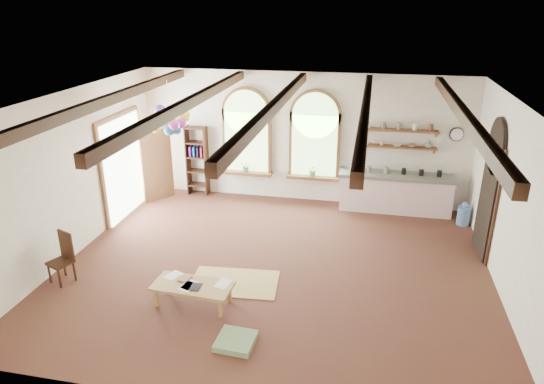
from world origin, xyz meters
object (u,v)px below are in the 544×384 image
(coffee_table, at_px, (193,287))
(balloon_cluster, at_px, (170,120))
(side_chair, at_px, (62,268))
(kitchen_counter, at_px, (395,192))

(coffee_table, xyz_separation_m, balloon_cluster, (-1.56, 3.16, 2.00))
(coffee_table, height_order, side_chair, side_chair)
(side_chair, relative_size, balloon_cluster, 0.82)
(kitchen_counter, distance_m, coffee_table, 5.77)
(side_chair, height_order, balloon_cluster, balloon_cluster)
(coffee_table, distance_m, side_chair, 2.56)
(coffee_table, relative_size, side_chair, 1.44)
(coffee_table, xyz_separation_m, side_chair, (-2.55, 0.21, -0.06))
(kitchen_counter, bearing_deg, side_chair, -143.13)
(kitchen_counter, bearing_deg, coffee_table, -126.04)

